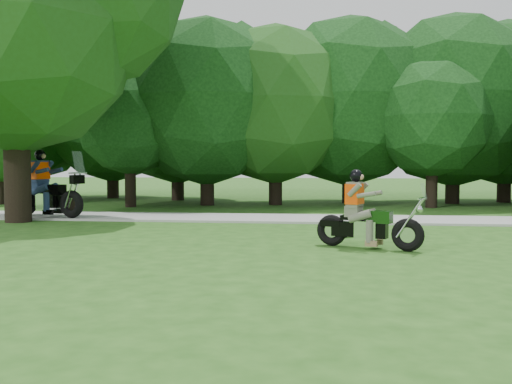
{
  "coord_description": "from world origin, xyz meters",
  "views": [
    {
      "loc": [
        -2.37,
        -7.74,
        1.59
      ],
      "look_at": [
        -3.92,
        4.89,
        0.92
      ],
      "focal_mm": 40.0,
      "sensor_mm": 36.0,
      "label": 1
    }
  ],
  "objects": [
    {
      "name": "ground",
      "position": [
        0.0,
        0.0,
        0.0
      ],
      "size": [
        100.0,
        100.0,
        0.0
      ],
      "primitive_type": "plane",
      "color": "#255217",
      "rests_on": "ground"
    },
    {
      "name": "walkway",
      "position": [
        0.0,
        8.0,
        0.03
      ],
      "size": [
        60.0,
        2.2,
        0.06
      ],
      "primitive_type": "cube",
      "color": "#A8A8A3",
      "rests_on": "ground"
    },
    {
      "name": "tree_line",
      "position": [
        1.1,
        14.63,
        3.73
      ],
      "size": [
        40.62,
        11.35,
        7.49
      ],
      "color": "black",
      "rests_on": "ground"
    },
    {
      "name": "big_tree_west",
      "position": [
        -10.54,
        6.85,
        5.76
      ],
      "size": [
        8.64,
        6.56,
        9.96
      ],
      "color": "black",
      "rests_on": "ground"
    },
    {
      "name": "chopper_motorcycle",
      "position": [
        -1.68,
        2.9,
        0.54
      ],
      "size": [
        1.98,
        1.09,
        1.46
      ],
      "rotation": [
        0.0,
        0.0,
        -0.39
      ],
      "color": "black",
      "rests_on": "ground"
    },
    {
      "name": "touring_motorcycle",
      "position": [
        -10.23,
        7.4,
        0.75
      ],
      "size": [
        2.41,
        1.29,
        1.89
      ],
      "rotation": [
        0.0,
        0.0,
        -0.32
      ],
      "color": "black",
      "rests_on": "walkway"
    }
  ]
}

